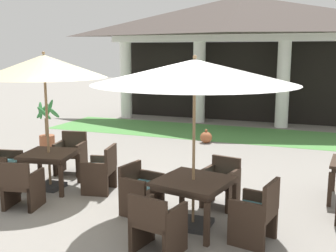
% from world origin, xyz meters
% --- Properties ---
extents(ground_plane, '(60.00, 60.00, 0.00)m').
position_xyz_m(ground_plane, '(0.00, 0.00, 0.00)').
color(ground_plane, gray).
extents(background_pavilion, '(10.18, 2.96, 4.49)m').
position_xyz_m(background_pavilion, '(0.00, 8.58, 3.47)').
color(background_pavilion, white).
rests_on(background_pavilion, ground).
extents(lawn_strip, '(11.98, 2.69, 0.01)m').
position_xyz_m(lawn_strip, '(0.00, 6.71, 0.00)').
color(lawn_strip, '#519347').
rests_on(lawn_strip, ground).
extents(patio_table_near_foreground, '(1.20, 1.20, 0.74)m').
position_xyz_m(patio_table_near_foreground, '(1.12, -0.50, 0.65)').
color(patio_table_near_foreground, '#38281E').
rests_on(patio_table_near_foreground, ground).
extents(patio_umbrella_near_foreground, '(2.97, 2.97, 2.58)m').
position_xyz_m(patio_umbrella_near_foreground, '(1.12, -0.50, 2.32)').
color(patio_umbrella_near_foreground, '#2D2D2D').
rests_on(patio_umbrella_near_foreground, ground).
extents(patio_chair_near_foreground_west, '(0.63, 0.67, 0.81)m').
position_xyz_m(patio_chair_near_foreground_west, '(0.16, -0.30, 0.40)').
color(patio_chair_near_foreground_west, '#38281E').
rests_on(patio_chair_near_foreground_west, ground).
extents(patio_chair_near_foreground_south, '(0.69, 0.65, 0.83)m').
position_xyz_m(patio_chair_near_foreground_south, '(0.93, -1.46, 0.41)').
color(patio_chair_near_foreground_south, '#38281E').
rests_on(patio_chair_near_foreground_south, ground).
extents(patio_chair_near_foreground_east, '(0.63, 0.67, 0.91)m').
position_xyz_m(patio_chair_near_foreground_east, '(2.10, -0.69, 0.42)').
color(patio_chair_near_foreground_east, '#38281E').
rests_on(patio_chair_near_foreground_east, ground).
extents(patio_chair_near_foreground_north, '(0.63, 0.60, 0.83)m').
position_xyz_m(patio_chair_near_foreground_north, '(1.32, 0.47, 0.40)').
color(patio_chair_near_foreground_north, '#38281E').
rests_on(patio_chair_near_foreground_north, ground).
extents(patio_table_mid_left, '(1.07, 1.07, 0.72)m').
position_xyz_m(patio_table_mid_left, '(-2.00, 0.20, 0.62)').
color(patio_table_mid_left, '#38281E').
rests_on(patio_table_mid_left, ground).
extents(patio_umbrella_mid_left, '(2.31, 2.31, 2.62)m').
position_xyz_m(patio_umbrella_mid_left, '(-2.00, 0.20, 2.33)').
color(patio_umbrella_mid_left, '#2D2D2D').
rests_on(patio_umbrella_mid_left, ground).
extents(patio_chair_mid_left_east, '(0.63, 0.68, 0.89)m').
position_xyz_m(patio_chair_mid_left_east, '(-0.98, 0.40, 0.41)').
color(patio_chair_mid_left_east, '#38281E').
rests_on(patio_chair_mid_left_east, ground).
extents(patio_chair_mid_left_west, '(0.68, 0.73, 0.84)m').
position_xyz_m(patio_chair_mid_left_west, '(-3.01, 0.01, 0.40)').
color(patio_chair_mid_left_west, '#38281E').
rests_on(patio_chair_mid_left_west, ground).
extents(patio_chair_mid_left_north, '(0.67, 0.65, 0.89)m').
position_xyz_m(patio_chair_mid_left_north, '(-2.19, 1.21, 0.42)').
color(patio_chair_mid_left_north, '#38281E').
rests_on(patio_chair_mid_left_north, ground).
extents(patio_chair_mid_left_south, '(0.63, 0.63, 0.84)m').
position_xyz_m(patio_chair_mid_left_south, '(-1.80, -0.81, 0.39)').
color(patio_chair_mid_left_south, '#38281E').
rests_on(patio_chair_mid_left_south, ground).
extents(potted_palm_left_edge, '(0.61, 0.58, 1.38)m').
position_xyz_m(potted_palm_left_edge, '(-3.98, 2.76, 0.45)').
color(potted_palm_left_edge, '#995638').
rests_on(potted_palm_left_edge, ground).
extents(terracotta_urn, '(0.35, 0.35, 0.41)m').
position_xyz_m(terracotta_urn, '(-0.26, 5.14, 0.17)').
color(terracotta_urn, '#9E5633').
rests_on(terracotta_urn, ground).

